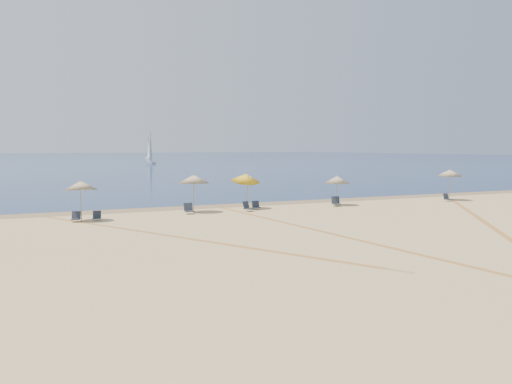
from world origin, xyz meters
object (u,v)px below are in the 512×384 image
umbrella_2 (194,179)px  chair_2 (97,216)px  sailboat_0 (151,154)px  umbrella_4 (337,180)px  chair_4 (248,207)px  umbrella_3 (246,178)px  umbrella_1 (81,186)px  chair_3 (189,209)px  chair_1 (76,217)px  chair_5 (256,206)px  chair_7 (447,198)px  sailboat_2 (149,152)px  chair_6 (336,202)px  umbrella_5 (450,173)px

umbrella_2 → chair_2: 7.23m
umbrella_2 → sailboat_0: bearing=75.9°
umbrella_4 → chair_4: bearing=-175.6°
umbrella_3 → chair_2: (-10.90, -1.86, -2.01)m
umbrella_1 → umbrella_4: umbrella_1 is taller
chair_3 → chair_1: bearing=-170.2°
chair_2 → chair_4: size_ratio=0.81×
chair_4 → chair_5: chair_4 is taller
chair_2 → chair_7: size_ratio=1.05×
chair_2 → sailboat_2: (51.39, 174.90, 2.30)m
umbrella_1 → chair_5: (12.25, 0.90, -1.88)m
umbrella_2 → sailboat_2: sailboat_2 is taller
umbrella_1 → chair_6: bearing=1.0°
umbrella_1 → umbrella_3: bearing=8.1°
chair_1 → sailboat_0: (35.19, 109.47, 2.27)m
umbrella_2 → umbrella_3: (4.12, 0.40, -0.03)m
umbrella_4 → chair_6: size_ratio=2.65×
chair_5 → chair_6: bearing=3.8°
chair_6 → sailboat_0: bearing=100.7°
umbrella_2 → chair_5: bearing=-4.7°
umbrella_3 → umbrella_1: bearing=-171.9°
sailboat_0 → chair_2: bearing=-79.9°
umbrella_5 → sailboat_0: size_ratio=0.31×
chair_3 → sailboat_0: sailboat_0 is taller
umbrella_5 → chair_1: 30.41m
umbrella_2 → chair_5: umbrella_2 is taller
umbrella_1 → chair_4: 11.42m
umbrella_1 → chair_1: (-0.36, -0.26, -1.88)m
umbrella_3 → chair_6: 7.31m
umbrella_2 → chair_6: size_ratio=3.01×
sailboat_2 → umbrella_5: bearing=-94.7°
umbrella_5 → chair_3: (-22.91, 0.47, -1.98)m
chair_2 → sailboat_0: 114.56m
chair_5 → sailboat_0: bearing=87.1°
sailboat_0 → umbrella_4: bearing=-70.9°
umbrella_5 → chair_5: bearing=177.6°
chair_7 → sailboat_0: bearing=83.4°
sailboat_0 → chair_6: bearing=-71.1°
chair_1 → chair_5: bearing=21.2°
chair_2 → sailboat_2: size_ratio=0.08×
chair_1 → chair_2: 1.25m
umbrella_4 → sailboat_0: size_ratio=0.28×
sailboat_0 → chair_5: bearing=-74.4°
chair_1 → umbrella_5: bearing=16.7°
umbrella_1 → chair_5: size_ratio=3.70×
umbrella_1 → chair_6: size_ratio=2.87×
chair_2 → umbrella_5: bearing=15.9°
umbrella_5 → chair_4: (-18.72, 0.11, -1.99)m
umbrella_3 → umbrella_4: size_ratio=1.19×
umbrella_2 → chair_4: size_ratio=3.11×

